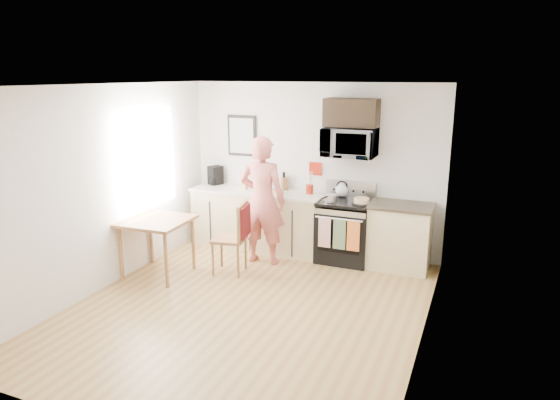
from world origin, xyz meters
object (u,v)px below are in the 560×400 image
at_px(chair, 239,229).
at_px(microwave, 350,142).
at_px(range, 345,232).
at_px(person, 262,200).
at_px(cake, 362,201).
at_px(dining_table, 157,226).

bearing_deg(chair, microwave, 33.26).
relative_size(range, person, 0.62).
height_order(chair, cake, same).
xyz_separation_m(person, dining_table, (-1.13, -0.99, -0.24)).
bearing_deg(microwave, range, -89.94).
height_order(microwave, dining_table, microwave).
relative_size(microwave, person, 0.40).
distance_m(person, cake, 1.42).
relative_size(range, chair, 1.15).
bearing_deg(dining_table, chair, 24.77).
relative_size(dining_table, cake, 3.22).
bearing_deg(cake, chair, -147.16).
bearing_deg(range, cake, -21.48).
distance_m(microwave, dining_table, 2.95).
xyz_separation_m(microwave, chair, (-1.22, -1.16, -1.11)).
bearing_deg(cake, range, 158.52).
xyz_separation_m(microwave, person, (-1.10, -0.63, -0.82)).
height_order(range, microwave, microwave).
distance_m(person, dining_table, 1.52).
bearing_deg(cake, person, -162.60).
height_order(dining_table, cake, cake).
xyz_separation_m(dining_table, chair, (1.01, 0.47, -0.05)).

